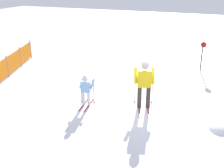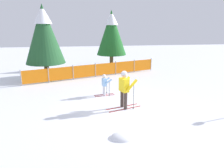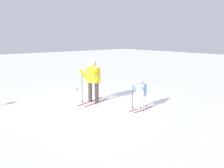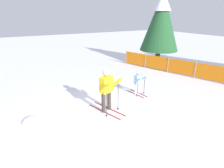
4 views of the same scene
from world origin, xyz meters
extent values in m
plane|color=white|center=(0.00, 0.00, 0.00)|extent=(60.00, 60.00, 0.00)
cube|color=maroon|center=(-0.13, 0.23, 0.01)|extent=(1.62, 0.60, 0.02)
cube|color=maroon|center=(-0.02, -0.08, 0.01)|extent=(1.62, 0.60, 0.02)
cylinder|color=#3F332D|center=(-0.13, 0.23, 0.42)|extent=(0.16, 0.16, 0.81)
cylinder|color=#3F332D|center=(-0.02, -0.08, 0.42)|extent=(0.16, 0.16, 0.81)
cube|color=yellow|center=(-0.08, 0.07, 1.14)|extent=(0.43, 0.57, 0.63)
cylinder|color=yellow|center=(0.04, 0.45, 1.17)|extent=(0.57, 0.30, 0.53)
cylinder|color=yellow|center=(0.25, -0.15, 1.17)|extent=(0.57, 0.30, 0.53)
sphere|color=#D8AD8C|center=(-0.08, 0.07, 1.61)|extent=(0.27, 0.27, 0.27)
sphere|color=silver|center=(-0.08, 0.07, 1.66)|extent=(0.28, 0.28, 0.28)
cylinder|color=black|center=(0.12, 0.49, 0.63)|extent=(0.02, 0.02, 1.25)
cylinder|color=black|center=(0.12, 0.49, 0.06)|extent=(0.07, 0.07, 0.01)
cylinder|color=black|center=(0.34, -0.13, 0.63)|extent=(0.02, 0.02, 1.25)
cylinder|color=black|center=(0.34, -0.13, 0.06)|extent=(0.07, 0.07, 0.01)
cube|color=maroon|center=(-0.78, 2.22, 0.01)|extent=(1.12, 0.22, 0.02)
cube|color=maroon|center=(-0.75, 2.01, 0.01)|extent=(1.12, 0.22, 0.02)
cylinder|color=silver|center=(-0.78, 2.22, 0.29)|extent=(0.11, 0.11, 0.53)
cylinder|color=silver|center=(-0.75, 2.01, 0.29)|extent=(0.11, 0.11, 0.53)
cube|color=#8CBFF2|center=(-0.76, 2.12, 0.76)|extent=(0.24, 0.36, 0.42)
cylinder|color=#8CBFF2|center=(-0.62, 2.35, 0.82)|extent=(0.42, 0.15, 0.29)
cylinder|color=#8CBFF2|center=(-0.55, 1.94, 0.82)|extent=(0.42, 0.15, 0.29)
sphere|color=#D8AD8C|center=(-0.76, 2.12, 1.08)|extent=(0.18, 0.18, 0.18)
sphere|color=white|center=(-0.76, 2.12, 1.11)|extent=(0.19, 0.19, 0.19)
cylinder|color=black|center=(-0.59, 2.39, 0.42)|extent=(0.02, 0.02, 0.83)
cylinder|color=black|center=(-0.59, 2.39, 0.06)|extent=(0.07, 0.07, 0.01)
cylinder|color=black|center=(-0.51, 1.91, 0.42)|extent=(0.02, 0.02, 0.83)
cylinder|color=black|center=(-0.51, 1.91, 0.06)|extent=(0.07, 0.07, 0.01)
cylinder|color=gray|center=(0.70, 7.12, 0.53)|extent=(0.06, 0.06, 1.05)
cylinder|color=gray|center=(2.33, 7.70, 0.53)|extent=(0.06, 0.06, 1.05)
cylinder|color=gray|center=(3.95, 8.28, 0.53)|extent=(0.06, 0.06, 1.05)
cube|color=orange|center=(-0.11, 6.83, 0.53)|extent=(1.63, 0.61, 0.88)
cube|color=orange|center=(1.52, 7.41, 0.53)|extent=(1.63, 0.61, 0.88)
cube|color=orange|center=(3.14, 7.99, 0.53)|extent=(1.63, 0.61, 0.88)
cylinder|color=black|center=(5.24, -1.40, 0.77)|extent=(0.05, 0.05, 1.53)
cylinder|color=red|center=(5.24, -1.43, 1.37)|extent=(0.05, 0.28, 0.28)
ellipsoid|color=white|center=(-0.68, -2.66, 0.00)|extent=(0.82, 0.70, 0.33)
camera|label=1|loc=(-9.29, -2.48, 4.56)|focal=45.00mm
camera|label=2|loc=(-2.05, -9.39, 3.84)|focal=35.00mm
camera|label=3|loc=(6.67, 9.09, 2.77)|focal=45.00mm
camera|label=4|loc=(5.41, -2.76, 3.61)|focal=28.00mm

